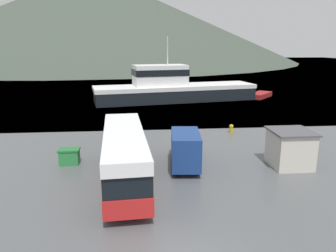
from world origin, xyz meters
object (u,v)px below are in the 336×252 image
tour_bus (124,154)px  delivery_van (185,148)px  fishing_boat (172,88)px  storage_bin (69,156)px  dock_kiosk (290,148)px  small_boat (260,95)px

tour_bus → delivery_van: bearing=25.5°
fishing_boat → storage_bin: bearing=-31.8°
delivery_van → fishing_boat: 28.01m
storage_bin → dock_kiosk: bearing=-6.6°
fishing_boat → dock_kiosk: bearing=0.1°
delivery_van → fishing_boat: bearing=91.2°
delivery_van → fishing_boat: fishing_boat is taller
fishing_boat → dock_kiosk: (5.56, -28.56, -0.68)m
delivery_van → tour_bus: bearing=-145.4°
tour_bus → dock_kiosk: size_ratio=3.72×
fishing_boat → delivery_van: bearing=-14.8°
storage_bin → dock_kiosk: dock_kiosk is taller
tour_bus → small_boat: size_ratio=2.04×
fishing_boat → dock_kiosk: fishing_boat is taller
tour_bus → small_boat: bearing=53.2°
storage_bin → dock_kiosk: size_ratio=0.50×
tour_bus → delivery_van: 4.82m
fishing_boat → tour_bus: bearing=-22.2°
small_boat → delivery_van: bearing=-78.0°
delivery_van → fishing_boat: size_ratio=0.22×
tour_bus → storage_bin: tour_bus is taller
storage_bin → tour_bus: bearing=-40.6°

